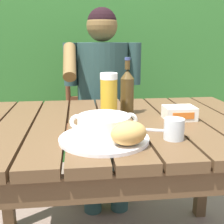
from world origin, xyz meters
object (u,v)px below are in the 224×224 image
person_eating (103,93)px  bread_roll (129,133)px  butter_tub (179,113)px  water_glass_small (174,129)px  chair_near_diner (101,123)px  beer_bottle (127,91)px  table_knife (140,129)px  beer_glass (109,97)px  soup_bowl (104,126)px  serving_plate (104,139)px

person_eating → bread_roll: person_eating is taller
butter_tub → water_glass_small: bearing=-113.6°
chair_near_diner → bread_roll: size_ratio=6.98×
beer_bottle → chair_near_diner: bearing=94.2°
person_eating → table_knife: person_eating is taller
butter_tub → beer_bottle: bearing=150.7°
beer_glass → water_glass_small: 0.33m
soup_bowl → butter_tub: soup_bowl is taller
beer_bottle → table_knife: 0.26m
person_eating → serving_plate: person_eating is taller
water_glass_small → table_knife: (-0.09, 0.11, -0.03)m
bread_roll → beer_glass: beer_glass is taller
soup_bowl → bread_roll: soup_bowl is taller
chair_near_diner → water_glass_small: 1.16m
beer_bottle → table_knife: size_ratio=1.59×
person_eating → water_glass_small: person_eating is taller
chair_near_diner → serving_plate: size_ratio=3.24×
bread_roll → chair_near_diner: bearing=89.6°
water_glass_small → soup_bowl: bearing=176.4°
chair_near_diner → beer_bottle: size_ratio=3.86×
soup_bowl → chair_near_diner: bearing=86.0°
serving_plate → butter_tub: size_ratio=2.34×
water_glass_small → table_knife: water_glass_small is taller
serving_plate → soup_bowl: soup_bowl is taller
chair_near_diner → soup_bowl: size_ratio=4.33×
butter_tub → bread_roll: bearing=-131.6°
person_eating → beer_bottle: person_eating is taller
person_eating → water_glass_small: (0.16, -0.91, 0.04)m
serving_plate → butter_tub: butter_tub is taller
soup_bowl → beer_bottle: beer_bottle is taller
beer_bottle → water_glass_small: 0.37m
soup_bowl → bread_roll: 0.10m
serving_plate → chair_near_diner: bearing=86.0°
water_glass_small → beer_bottle: bearing=106.0°
beer_bottle → water_glass_small: bearing=-74.0°
soup_bowl → bread_roll: bearing=-49.4°
chair_near_diner → bread_roll: (-0.01, -1.17, 0.31)m
soup_bowl → butter_tub: size_ratio=1.75×
serving_plate → water_glass_small: 0.23m
person_eating → chair_near_diner: bearing=89.2°
bread_roll → table_knife: bearing=67.3°
table_knife → soup_bowl: bearing=-146.0°
beer_glass → water_glass_small: bearing=-54.9°
chair_near_diner → beer_bottle: bearing=-85.8°
chair_near_diner → butter_tub: size_ratio=7.57×
beer_bottle → table_knife: (0.01, -0.24, -0.10)m
person_eating → beer_bottle: (0.06, -0.56, 0.11)m
person_eating → soup_bowl: (-0.07, -0.90, 0.06)m
beer_bottle → soup_bowl: bearing=-111.8°
serving_plate → person_eating: bearing=85.3°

